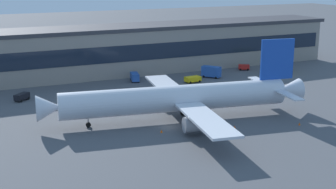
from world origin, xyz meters
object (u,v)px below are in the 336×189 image
object	(u,v)px
traffic_cone_1	(299,124)
traffic_cone_0	(235,127)
airliner	(179,98)
stair_truck	(211,71)
follow_me_car	(22,97)
crew_van	(135,77)
traffic_cone_2	(161,131)
baggage_tug	(244,67)
pushback_tractor	(193,79)
catering_truck	(284,65)

from	to	relation	value
traffic_cone_1	traffic_cone_0	bearing A→B (deg)	165.15
traffic_cone_0	airliner	bearing A→B (deg)	125.72
airliner	traffic_cone_0	size ratio (longest dim) A/B	86.02
stair_truck	follow_me_car	bearing A→B (deg)	-176.50
traffic_cone_1	crew_van	bearing A→B (deg)	107.89
crew_van	traffic_cone_0	bearing A→B (deg)	-86.19
traffic_cone_0	follow_me_car	bearing A→B (deg)	131.75
traffic_cone_1	traffic_cone_2	xyz separation A→B (m)	(-29.60, 8.11, 0.03)
traffic_cone_1	baggage_tug	bearing A→B (deg)	68.19
follow_me_car	baggage_tug	bearing A→B (deg)	6.82
traffic_cone_1	traffic_cone_2	world-z (taller)	traffic_cone_2
baggage_tug	traffic_cone_2	world-z (taller)	baggage_tug
crew_van	traffic_cone_1	world-z (taller)	crew_van
crew_van	traffic_cone_1	xyz separation A→B (m)	(17.75, -54.99, -1.15)
stair_truck	traffic_cone_0	distance (m)	50.68
crew_van	pushback_tractor	bearing A→B (deg)	-28.36
catering_truck	pushback_tractor	bearing A→B (deg)	-178.66
baggage_tug	follow_me_car	bearing A→B (deg)	-173.18
baggage_tug	traffic_cone_1	xyz separation A→B (m)	(-22.19, -55.47, -0.78)
baggage_tug	traffic_cone_1	bearing A→B (deg)	-111.81
follow_me_car	pushback_tractor	world-z (taller)	follow_me_car
baggage_tug	stair_truck	world-z (taller)	stair_truck
catering_truck	traffic_cone_1	size ratio (longest dim) A/B	11.86
baggage_tug	traffic_cone_1	world-z (taller)	baggage_tug
traffic_cone_0	traffic_cone_2	xyz separation A→B (m)	(-15.26, 4.31, -0.03)
crew_van	follow_me_car	world-z (taller)	crew_van
follow_me_car	traffic_cone_2	bearing A→B (deg)	-59.23
crew_van	traffic_cone_2	bearing A→B (deg)	-104.18
stair_truck	pushback_tractor	xyz separation A→B (m)	(-8.26, -3.58, -0.93)
catering_truck	traffic_cone_2	world-z (taller)	catering_truck
airliner	traffic_cone_0	world-z (taller)	airliner
catering_truck	pushback_tractor	distance (m)	34.72
follow_me_car	pushback_tractor	size ratio (longest dim) A/B	0.88
crew_van	pushback_tractor	distance (m)	17.79
baggage_tug	traffic_cone_0	size ratio (longest dim) A/B	5.74
airliner	stair_truck	xyz separation A→B (m)	(28.39, 35.34, -3.01)
follow_me_car	traffic_cone_2	xyz separation A→B (m)	(22.88, -38.43, -0.76)
pushback_tractor	follow_me_car	bearing A→B (deg)	-180.00
catering_truck	traffic_cone_0	world-z (taller)	catering_truck
stair_truck	pushback_tractor	distance (m)	9.05
airliner	pushback_tractor	xyz separation A→B (m)	(20.13, 31.76, -3.94)
stair_truck	pushback_tractor	size ratio (longest dim) A/B	1.22
crew_van	traffic_cone_0	size ratio (longest dim) A/B	7.74
catering_truck	baggage_tug	xyz separation A→B (m)	(-10.40, 8.12, -1.21)
crew_van	pushback_tractor	size ratio (longest dim) A/B	1.09
airliner	baggage_tug	world-z (taller)	airliner
baggage_tug	traffic_cone_1	distance (m)	59.75
crew_van	stair_truck	size ratio (longest dim) A/B	0.89
catering_truck	baggage_tug	bearing A→B (deg)	142.02
baggage_tug	traffic_cone_0	bearing A→B (deg)	-125.26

